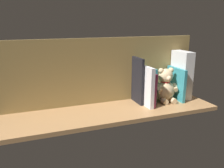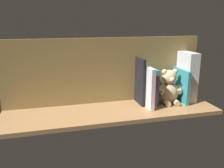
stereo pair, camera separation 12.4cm
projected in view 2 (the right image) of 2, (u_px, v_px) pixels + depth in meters
The scene contains 9 objects.
ground_plane at pixel (112, 112), 128.54cm from camera, with size 114.02×31.78×2.20cm, color #A87A4C.
shelf_back_panel at pixel (106, 71), 136.14cm from camera, with size 114.02×1.50×37.21cm, color olive.
dictionary_thick_white at pixel (187, 77), 140.61cm from camera, with size 6.20×14.84×28.68cm, color silver.
book_0 at pixel (181, 85), 139.59cm from camera, with size 1.78×17.52×19.21cm, color teal.
teddy_bear at pixel (169, 88), 136.81cm from camera, with size 16.14×13.33×19.94cm.
book_1 at pixel (152, 86), 136.95cm from camera, with size 2.54×13.86×20.21cm, color teal.
book_2 at pixel (149, 89), 134.20cm from camera, with size 1.61×18.84×18.67cm, color #B23F72.
book_3 at pixel (146, 86), 132.65cm from camera, with size 2.24×19.89×22.29cm, color silver.
book_4 at pixel (140, 81), 134.83cm from camera, with size 1.42×12.89×26.31cm, color black.
Camera 2 is at (30.43, 116.29, 46.81)cm, focal length 38.38 mm.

